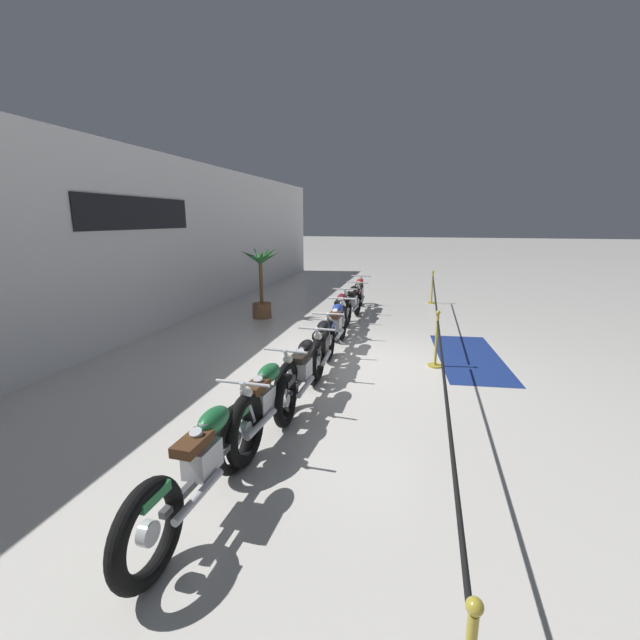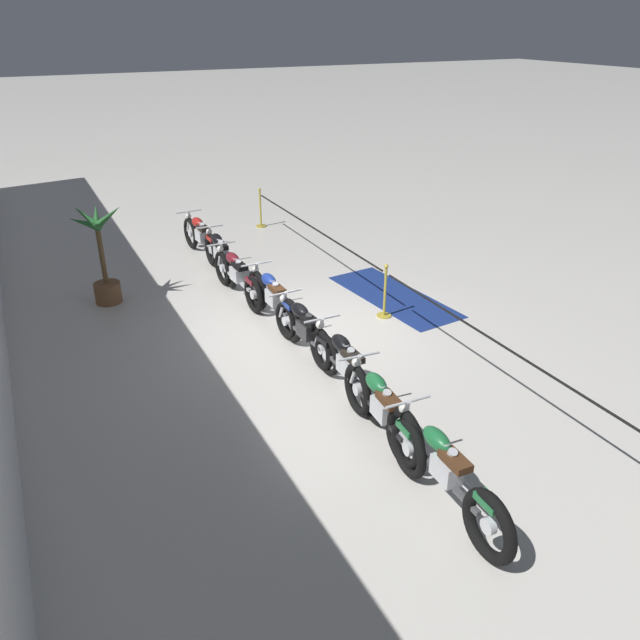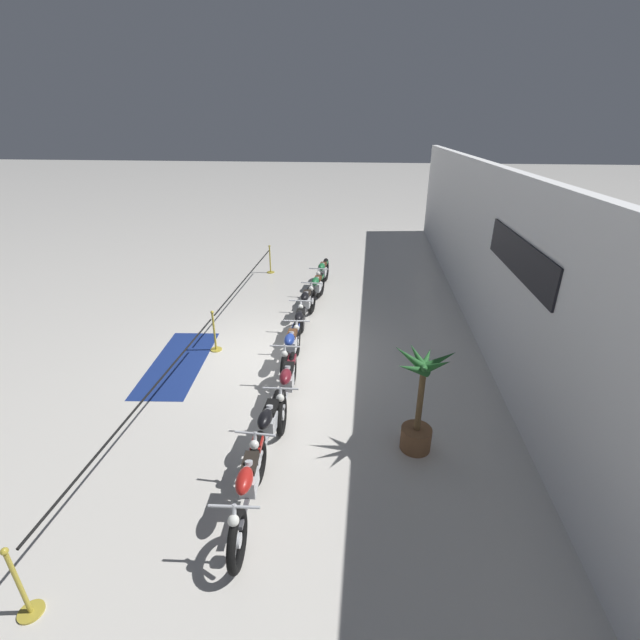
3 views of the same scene
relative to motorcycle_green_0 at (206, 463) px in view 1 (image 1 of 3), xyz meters
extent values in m
plane|color=silver|center=(4.66, -0.64, -0.48)|extent=(120.00, 120.00, 0.00)
cube|color=white|center=(4.66, 4.49, 1.62)|extent=(28.00, 0.25, 4.20)
cube|color=black|center=(5.34, 4.34, 2.30)|extent=(3.78, 0.04, 0.70)
torus|color=black|center=(0.82, -0.03, -0.08)|extent=(0.82, 0.17, 0.81)
torus|color=black|center=(-0.83, 0.03, -0.08)|extent=(0.82, 0.17, 0.81)
cylinder|color=silver|center=(0.82, -0.03, -0.08)|extent=(0.19, 0.09, 0.19)
cylinder|color=silver|center=(-0.83, 0.03, -0.08)|extent=(0.19, 0.09, 0.19)
cylinder|color=silver|center=(0.91, -0.03, 0.20)|extent=(0.31, 0.07, 0.59)
cube|color=silver|center=(-0.06, 0.00, 0.08)|extent=(0.37, 0.23, 0.26)
cylinder|color=silver|center=(-0.02, 0.00, 0.28)|extent=(0.18, 0.12, 0.24)
cylinder|color=silver|center=(-0.10, 0.01, 0.28)|extent=(0.18, 0.12, 0.24)
cylinder|color=silver|center=(-0.36, -0.13, -0.06)|extent=(0.70, 0.09, 0.07)
cube|color=#47474C|center=(-0.01, 0.00, -0.06)|extent=(1.32, 0.11, 0.06)
ellipsoid|color=#1E6B38|center=(0.17, 0.00, 0.34)|extent=(0.47, 0.24, 0.22)
cube|color=#4C2D19|center=(-0.19, 0.01, 0.30)|extent=(0.41, 0.21, 0.09)
cube|color=#1E6B38|center=(-0.78, 0.03, 0.21)|extent=(0.33, 0.17, 0.08)
cylinder|color=silver|center=(0.80, -0.03, 0.47)|extent=(0.06, 0.62, 0.04)
sphere|color=silver|center=(0.88, -0.03, 0.33)|extent=(0.14, 0.14, 0.14)
torus|color=black|center=(2.10, -0.08, -0.11)|extent=(0.76, 0.17, 0.76)
torus|color=black|center=(0.64, 0.03, -0.11)|extent=(0.76, 0.17, 0.76)
cylinder|color=silver|center=(2.10, -0.08, -0.11)|extent=(0.18, 0.09, 0.18)
cylinder|color=silver|center=(0.64, 0.03, -0.11)|extent=(0.18, 0.09, 0.18)
cylinder|color=silver|center=(2.19, -0.09, 0.18)|extent=(0.31, 0.08, 0.59)
cube|color=silver|center=(1.32, -0.02, 0.05)|extent=(0.38, 0.25, 0.26)
cylinder|color=silver|center=(1.36, -0.02, 0.25)|extent=(0.19, 0.12, 0.24)
cylinder|color=silver|center=(1.28, -0.02, 0.25)|extent=(0.19, 0.12, 0.24)
cylinder|color=silver|center=(1.01, -0.14, -0.09)|extent=(0.70, 0.12, 0.07)
cube|color=black|center=(1.37, -0.03, -0.09)|extent=(1.17, 0.15, 0.06)
ellipsoid|color=#1E6B38|center=(1.55, -0.04, 0.31)|extent=(0.48, 0.25, 0.22)
cube|color=#4C2D19|center=(1.19, -0.01, 0.27)|extent=(0.41, 0.23, 0.09)
cube|color=#1E6B38|center=(0.69, 0.03, 0.17)|extent=(0.33, 0.18, 0.08)
cylinder|color=silver|center=(2.08, -0.08, 0.44)|extent=(0.08, 0.62, 0.04)
sphere|color=silver|center=(2.16, -0.09, 0.30)|extent=(0.14, 0.14, 0.14)
torus|color=black|center=(3.43, -0.18, -0.13)|extent=(0.71, 0.13, 0.71)
torus|color=black|center=(1.77, -0.17, -0.13)|extent=(0.71, 0.13, 0.71)
cylinder|color=silver|center=(3.43, -0.18, -0.13)|extent=(0.16, 0.08, 0.16)
cylinder|color=silver|center=(1.77, -0.17, -0.13)|extent=(0.16, 0.08, 0.16)
cylinder|color=silver|center=(3.52, -0.18, 0.15)|extent=(0.30, 0.06, 0.59)
cube|color=silver|center=(2.55, -0.17, 0.03)|extent=(0.36, 0.22, 0.26)
cylinder|color=silver|center=(2.59, -0.18, 0.23)|extent=(0.18, 0.11, 0.24)
cylinder|color=silver|center=(2.51, -0.17, 0.23)|extent=(0.18, 0.11, 0.24)
cylinder|color=silver|center=(2.25, -0.31, -0.11)|extent=(0.70, 0.07, 0.07)
cube|color=#47474C|center=(2.60, -0.18, -0.11)|extent=(1.33, 0.07, 0.06)
ellipsoid|color=black|center=(2.78, -0.18, 0.29)|extent=(0.46, 0.22, 0.22)
cube|color=black|center=(2.42, -0.17, 0.25)|extent=(0.40, 0.20, 0.09)
cube|color=black|center=(1.82, -0.17, 0.12)|extent=(0.32, 0.16, 0.08)
cylinder|color=silver|center=(3.41, -0.18, 0.42)|extent=(0.04, 0.62, 0.04)
sphere|color=silver|center=(3.49, -0.18, 0.28)|extent=(0.14, 0.14, 0.14)
torus|color=black|center=(4.65, -0.09, -0.15)|extent=(0.68, 0.14, 0.67)
torus|color=black|center=(3.24, -0.18, -0.15)|extent=(0.68, 0.14, 0.67)
cylinder|color=silver|center=(4.65, -0.09, -0.15)|extent=(0.17, 0.09, 0.16)
cylinder|color=silver|center=(3.24, -0.18, -0.15)|extent=(0.17, 0.09, 0.16)
cylinder|color=silver|center=(4.74, -0.09, 0.14)|extent=(0.31, 0.07, 0.59)
cube|color=#2D2D30|center=(3.90, -0.14, 0.01)|extent=(0.37, 0.24, 0.26)
cylinder|color=#2D2D30|center=(3.94, -0.14, 0.21)|extent=(0.19, 0.12, 0.24)
cylinder|color=#2D2D30|center=(3.86, -0.14, 0.21)|extent=(0.19, 0.12, 0.24)
cylinder|color=silver|center=(3.61, -0.30, -0.13)|extent=(0.70, 0.11, 0.07)
cube|color=#47474C|center=(3.95, -0.14, -0.13)|extent=(1.13, 0.13, 0.06)
ellipsoid|color=black|center=(4.13, -0.12, 0.27)|extent=(0.47, 0.25, 0.22)
cube|color=black|center=(3.77, -0.15, 0.23)|extent=(0.41, 0.22, 0.09)
cube|color=black|center=(3.29, -0.18, 0.10)|extent=(0.33, 0.18, 0.08)
cylinder|color=silver|center=(4.63, -0.09, 0.40)|extent=(0.07, 0.62, 0.04)
sphere|color=silver|center=(4.71, -0.09, 0.26)|extent=(0.14, 0.14, 0.14)
torus|color=black|center=(6.03, -0.11, -0.09)|extent=(0.79, 0.14, 0.79)
torus|color=black|center=(4.52, -0.13, -0.09)|extent=(0.79, 0.14, 0.79)
cylinder|color=silver|center=(6.03, -0.11, -0.09)|extent=(0.19, 0.08, 0.19)
cylinder|color=silver|center=(4.52, -0.13, -0.09)|extent=(0.19, 0.08, 0.19)
cylinder|color=silver|center=(6.12, -0.11, 0.19)|extent=(0.30, 0.06, 0.59)
cube|color=silver|center=(5.23, -0.12, 0.07)|extent=(0.36, 0.23, 0.26)
cylinder|color=silver|center=(5.27, -0.12, 0.27)|extent=(0.18, 0.11, 0.24)
cylinder|color=silver|center=(5.19, -0.12, 0.27)|extent=(0.18, 0.11, 0.24)
cylinder|color=silver|center=(4.93, -0.27, -0.07)|extent=(0.70, 0.08, 0.07)
cube|color=#47474C|center=(5.28, -0.12, -0.07)|extent=(1.21, 0.08, 0.06)
ellipsoid|color=navy|center=(5.46, -0.12, 0.33)|extent=(0.46, 0.23, 0.22)
cube|color=#4C2D19|center=(5.10, -0.12, 0.29)|extent=(0.40, 0.21, 0.09)
cube|color=navy|center=(4.57, -0.13, 0.19)|extent=(0.32, 0.17, 0.08)
cylinder|color=silver|center=(6.01, -0.11, 0.46)|extent=(0.05, 0.62, 0.04)
sphere|color=silver|center=(6.09, -0.11, 0.32)|extent=(0.14, 0.14, 0.14)
torus|color=black|center=(7.52, 0.10, -0.12)|extent=(0.73, 0.14, 0.73)
torus|color=black|center=(5.93, 0.02, -0.12)|extent=(0.73, 0.14, 0.73)
cylinder|color=silver|center=(7.52, 0.10, -0.12)|extent=(0.18, 0.09, 0.18)
cylinder|color=silver|center=(5.93, 0.02, -0.12)|extent=(0.18, 0.09, 0.18)
cylinder|color=silver|center=(7.61, 0.11, 0.16)|extent=(0.31, 0.07, 0.59)
cube|color=silver|center=(6.67, 0.06, 0.04)|extent=(0.37, 0.24, 0.26)
cylinder|color=silver|center=(6.71, 0.06, 0.24)|extent=(0.18, 0.12, 0.24)
cylinder|color=silver|center=(6.63, 0.06, 0.24)|extent=(0.18, 0.12, 0.24)
cylinder|color=silver|center=(6.38, -0.10, -0.10)|extent=(0.70, 0.11, 0.07)
cube|color=#ADAFB5|center=(6.72, 0.06, -0.10)|extent=(1.28, 0.13, 0.06)
ellipsoid|color=maroon|center=(6.90, 0.07, 0.30)|extent=(0.47, 0.24, 0.22)
cube|color=black|center=(6.54, 0.05, 0.26)|extent=(0.41, 0.22, 0.09)
cube|color=maroon|center=(5.98, 0.02, 0.15)|extent=(0.33, 0.18, 0.08)
cylinder|color=silver|center=(7.50, 0.10, 0.43)|extent=(0.07, 0.62, 0.04)
sphere|color=silver|center=(7.58, 0.11, 0.29)|extent=(0.14, 0.14, 0.14)
torus|color=black|center=(8.73, -0.04, -0.12)|extent=(0.74, 0.16, 0.74)
torus|color=black|center=(7.29, 0.01, -0.12)|extent=(0.74, 0.16, 0.74)
cylinder|color=silver|center=(8.73, -0.04, -0.12)|extent=(0.17, 0.09, 0.17)
cylinder|color=silver|center=(7.29, 0.01, -0.12)|extent=(0.17, 0.09, 0.17)
cylinder|color=silver|center=(8.82, -0.04, 0.17)|extent=(0.30, 0.07, 0.59)
cube|color=silver|center=(7.96, -0.01, 0.04)|extent=(0.37, 0.23, 0.26)
cylinder|color=silver|center=(8.00, -0.01, 0.24)|extent=(0.18, 0.12, 0.24)
cylinder|color=silver|center=(7.92, -0.01, 0.24)|extent=(0.18, 0.12, 0.24)
cylinder|color=silver|center=(7.66, -0.14, -0.10)|extent=(0.70, 0.09, 0.07)
cube|color=#ADAFB5|center=(8.01, -0.01, -0.10)|extent=(1.15, 0.10, 0.06)
ellipsoid|color=black|center=(8.19, -0.02, 0.30)|extent=(0.47, 0.23, 0.22)
cube|color=black|center=(7.83, -0.01, 0.26)|extent=(0.41, 0.21, 0.09)
cube|color=black|center=(7.34, 0.01, 0.14)|extent=(0.33, 0.17, 0.08)
cylinder|color=silver|center=(8.71, -0.03, 0.43)|extent=(0.06, 0.62, 0.04)
sphere|color=silver|center=(8.79, -0.04, 0.29)|extent=(0.14, 0.14, 0.14)
torus|color=black|center=(10.07, 0.06, -0.10)|extent=(0.78, 0.16, 0.77)
torus|color=black|center=(8.59, -0.05, -0.10)|extent=(0.78, 0.16, 0.77)
cylinder|color=silver|center=(10.07, 0.06, -0.10)|extent=(0.19, 0.09, 0.18)
cylinder|color=silver|center=(8.59, -0.05, -0.10)|extent=(0.19, 0.09, 0.18)
cylinder|color=silver|center=(10.16, 0.06, 0.18)|extent=(0.31, 0.08, 0.59)
cube|color=silver|center=(9.28, 0.00, 0.06)|extent=(0.37, 0.24, 0.26)
cylinder|color=silver|center=(9.32, 0.00, 0.26)|extent=(0.19, 0.12, 0.24)
cylinder|color=silver|center=(9.24, 0.00, 0.26)|extent=(0.19, 0.12, 0.24)
cylinder|color=silver|center=(8.99, -0.16, -0.08)|extent=(0.70, 0.12, 0.07)
cube|color=#47474C|center=(9.33, 0.00, -0.08)|extent=(1.19, 0.14, 0.06)
ellipsoid|color=#B21E19|center=(9.51, 0.02, 0.32)|extent=(0.47, 0.25, 0.22)
cube|color=black|center=(9.15, -0.01, 0.28)|extent=(0.41, 0.23, 0.09)
cube|color=#B21E19|center=(8.64, -0.04, 0.18)|extent=(0.33, 0.18, 0.08)
cylinder|color=silver|center=(10.05, 0.05, 0.45)|extent=(0.08, 0.62, 0.04)
sphere|color=silver|center=(10.13, 0.06, 0.31)|extent=(0.14, 0.14, 0.14)
cylinder|color=brown|center=(7.67, 2.45, -0.28)|extent=(0.52, 0.52, 0.41)
cylinder|color=brown|center=(7.67, 2.45, 0.51)|extent=(0.10, 0.10, 1.17)
cone|color=#235B28|center=(7.89, 2.41, 1.23)|extent=(0.59, 0.25, 0.45)
cone|color=#235B28|center=(7.83, 2.59, 1.24)|extent=(0.49, 0.48, 0.53)
cone|color=#235B28|center=(7.59, 2.67, 1.21)|extent=(0.31, 0.59, 0.46)
cone|color=#235B28|center=(7.47, 2.50, 1.15)|extent=(0.54, 0.32, 0.32)
cone|color=#235B28|center=(7.52, 2.36, 1.21)|extent=(0.47, 0.37, 0.45)
cone|color=#235B28|center=(7.64, 2.23, 1.25)|extent=(0.22, 0.58, 0.50)
cone|color=#235B28|center=(7.83, 2.26, 1.17)|extent=(0.45, 0.57, 0.43)
sphere|color=gold|center=(-1.51, -2.12, 0.53)|extent=(0.08, 0.08, 0.08)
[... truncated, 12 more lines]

